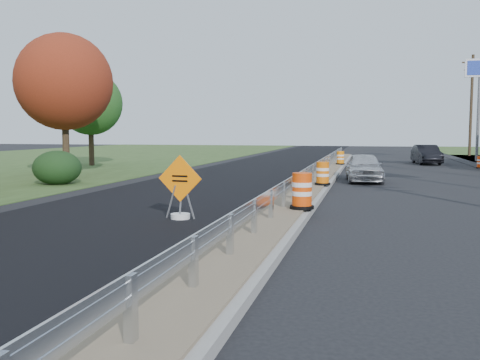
% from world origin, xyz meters
% --- Properties ---
extents(ground, '(140.00, 140.00, 0.00)m').
position_xyz_m(ground, '(0.00, 0.00, 0.00)').
color(ground, black).
rests_on(ground, ground).
extents(milled_overlay, '(7.20, 120.00, 0.01)m').
position_xyz_m(milled_overlay, '(-4.40, 10.00, 0.01)').
color(milled_overlay, black).
rests_on(milled_overlay, ground).
extents(median, '(1.60, 55.00, 0.23)m').
position_xyz_m(median, '(0.00, 8.00, 0.11)').
color(median, gray).
rests_on(median, ground).
extents(guardrail, '(0.10, 46.15, 0.72)m').
position_xyz_m(guardrail, '(0.00, 9.00, 0.73)').
color(guardrail, silver).
rests_on(guardrail, median).
extents(pylon_sign_north, '(2.20, 0.30, 7.90)m').
position_xyz_m(pylon_sign_north, '(10.50, 30.00, 6.48)').
color(pylon_sign_north, slate).
rests_on(pylon_sign_north, ground).
extents(utility_pole_north, '(1.90, 0.26, 9.40)m').
position_xyz_m(utility_pole_north, '(11.50, 39.00, 4.93)').
color(utility_pole_north, '#473523').
rests_on(utility_pole_north, ground).
extents(hedge_north, '(2.09, 2.09, 1.52)m').
position_xyz_m(hedge_north, '(-11.00, 6.00, 0.76)').
color(hedge_north, black).
rests_on(hedge_north, ground).
extents(tree_near_red, '(4.95, 4.95, 7.35)m').
position_xyz_m(tree_near_red, '(-13.00, 10.00, 4.86)').
color(tree_near_red, '#473523').
rests_on(tree_near_red, ground).
extents(tree_near_back, '(4.29, 4.29, 6.37)m').
position_xyz_m(tree_near_back, '(-16.00, 18.00, 4.21)').
color(tree_near_back, '#473523').
rests_on(tree_near_back, ground).
extents(caution_sign, '(1.25, 0.52, 1.73)m').
position_xyz_m(caution_sign, '(-2.58, -1.43, 0.44)').
color(caution_sign, white).
rests_on(caution_sign, ground).
extents(barrel_median_near, '(0.67, 0.67, 0.99)m').
position_xyz_m(barrel_median_near, '(0.55, -0.29, 0.70)').
color(barrel_median_near, black).
rests_on(barrel_median_near, median).
extents(barrel_median_mid, '(0.62, 0.62, 0.91)m').
position_xyz_m(barrel_median_mid, '(0.55, 6.42, 0.67)').
color(barrel_median_mid, black).
rests_on(barrel_median_mid, median).
extents(barrel_median_far, '(0.57, 0.57, 0.84)m').
position_xyz_m(barrel_median_far, '(0.55, 19.81, 0.63)').
color(barrel_median_far, black).
rests_on(barrel_median_far, median).
extents(barrel_shoulder_far, '(0.63, 0.63, 0.92)m').
position_xyz_m(barrel_shoulder_far, '(7.00, 30.86, 0.44)').
color(barrel_shoulder_far, black).
rests_on(barrel_shoulder_far, ground).
extents(car_silver, '(1.94, 4.08, 1.35)m').
position_xyz_m(car_silver, '(2.11, 10.71, 0.67)').
color(car_silver, silver).
rests_on(car_silver, ground).
extents(car_dark_mid, '(1.93, 4.31, 1.37)m').
position_xyz_m(car_dark_mid, '(6.31, 25.30, 0.69)').
color(car_dark_mid, black).
rests_on(car_dark_mid, ground).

